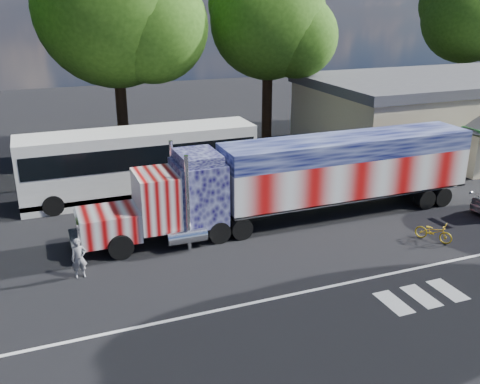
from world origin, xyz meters
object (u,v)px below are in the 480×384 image
object	(u,v)px
bicycle	(434,232)
tree_n_mid	(117,8)
tree_ne_a	(271,22)
tree_far_ne	(469,18)
semi_truck	(303,177)
coach_bus	(140,162)
woman	(79,258)

from	to	relation	value
bicycle	tree_n_mid	world-z (taller)	tree_n_mid
tree_ne_a	tree_far_ne	world-z (taller)	tree_ne_a
semi_truck	tree_far_ne	distance (m)	30.24
coach_bus	tree_n_mid	size ratio (longest dim) A/B	0.86
semi_truck	bicycle	size ratio (longest dim) A/B	11.94
woman	tree_n_mid	xyz separation A→B (m)	(4.52, 15.02, 8.78)
semi_truck	tree_n_mid	xyz separation A→B (m)	(-6.10, 12.97, 7.43)
semi_truck	coach_bus	bearing A→B (deg)	136.77
coach_bus	woman	xyz separation A→B (m)	(-4.07, -8.20, -1.08)
coach_bus	woman	bearing A→B (deg)	-116.40
woman	bicycle	xyz separation A→B (m)	(14.90, -2.30, -0.37)
semi_truck	tree_ne_a	size ratio (longest dim) A/B	1.56
semi_truck	coach_bus	distance (m)	8.99
semi_truck	tree_far_ne	xyz separation A→B (m)	(24.46, 16.60, 6.37)
semi_truck	woman	xyz separation A→B (m)	(-10.62, -2.05, -1.35)
tree_ne_a	tree_far_ne	size ratio (longest dim) A/B	1.01
bicycle	tree_far_ne	bearing A→B (deg)	13.56
semi_truck	tree_n_mid	distance (m)	16.14
coach_bus	tree_far_ne	size ratio (longest dim) A/B	1.00
bicycle	semi_truck	bearing A→B (deg)	102.04
bicycle	woman	bearing A→B (deg)	138.71
woman	bicycle	distance (m)	15.08
coach_bus	tree_far_ne	bearing A→B (deg)	18.61
semi_truck	bicycle	xyz separation A→B (m)	(4.28, -4.35, -1.72)
semi_truck	tree_far_ne	world-z (taller)	tree_far_ne
coach_bus	woman	distance (m)	9.22
tree_ne_a	coach_bus	bearing A→B (deg)	-148.24
woman	tree_far_ne	xyz separation A→B (m)	(35.08, 18.65, 7.72)
semi_truck	coach_bus	world-z (taller)	semi_truck
tree_far_ne	bicycle	bearing A→B (deg)	-133.93
tree_far_ne	tree_n_mid	bearing A→B (deg)	-173.23
coach_bus	bicycle	bearing A→B (deg)	-44.12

